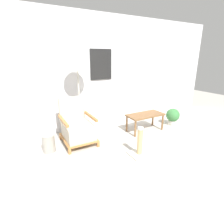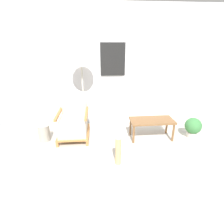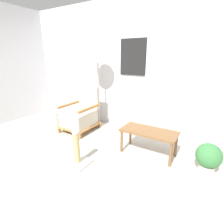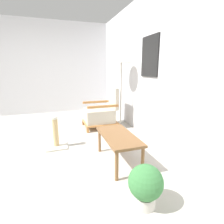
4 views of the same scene
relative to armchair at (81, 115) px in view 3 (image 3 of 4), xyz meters
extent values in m
plane|color=#B7B2A8|center=(0.52, -1.45, -0.33)|extent=(14.00, 14.00, 0.00)
cube|color=silver|center=(0.52, 0.73, 1.02)|extent=(8.00, 0.06, 2.70)
cube|color=black|center=(0.89, 0.68, 1.22)|extent=(0.56, 0.02, 0.72)
cube|color=#B2753D|center=(-0.29, -0.38, -0.28)|extent=(0.05, 0.05, 0.11)
cube|color=#B2753D|center=(0.29, -0.38, -0.28)|extent=(0.05, 0.05, 0.11)
cube|color=#B2753D|center=(-0.29, 0.31, -0.28)|extent=(0.05, 0.05, 0.11)
cube|color=#B2753D|center=(0.29, 0.31, -0.28)|extent=(0.05, 0.05, 0.11)
cube|color=#B2753D|center=(0.00, -0.04, -0.21)|extent=(0.63, 0.75, 0.03)
cube|color=#BCB29E|center=(0.00, -0.06, -0.05)|extent=(0.55, 0.65, 0.29)
cube|color=#BCB29E|center=(0.00, 0.30, 0.34)|extent=(0.55, 0.08, 0.49)
cube|color=#B2753D|center=(-0.28, -0.04, 0.22)|extent=(0.05, 0.69, 0.05)
cube|color=#B2753D|center=(0.28, -0.04, 0.22)|extent=(0.05, 0.69, 0.05)
cylinder|color=#B7B2A8|center=(0.21, 0.40, -0.32)|extent=(0.25, 0.25, 0.03)
cylinder|color=#B7B2A8|center=(0.21, 0.40, 0.41)|extent=(0.03, 0.03, 1.43)
cone|color=silver|center=(0.21, 0.40, 1.26)|extent=(0.49, 0.49, 0.26)
cube|color=brown|center=(1.63, -0.19, 0.07)|extent=(0.90, 0.43, 0.04)
cylinder|color=brown|center=(1.22, -0.36, -0.14)|extent=(0.04, 0.04, 0.39)
cylinder|color=brown|center=(2.04, -0.36, -0.14)|extent=(0.04, 0.04, 0.39)
cylinder|color=brown|center=(1.22, -0.01, -0.14)|extent=(0.04, 0.04, 0.39)
cylinder|color=brown|center=(2.04, -0.01, -0.14)|extent=(0.04, 0.04, 0.39)
cylinder|color=#9E998E|center=(-0.60, -0.10, -0.16)|extent=(0.23, 0.23, 0.34)
cylinder|color=beige|center=(2.51, -0.24, -0.27)|extent=(0.21, 0.21, 0.12)
sphere|color=#3D7F42|center=(2.51, -0.24, -0.06)|extent=(0.34, 0.34, 0.34)
cube|color=beige|center=(0.82, -1.03, -0.31)|extent=(0.35, 0.35, 0.03)
cylinder|color=tan|center=(0.82, -1.03, -0.06)|extent=(0.09, 0.09, 0.48)
cylinder|color=beige|center=(0.82, -1.03, 0.20)|extent=(0.11, 0.11, 0.04)
camera|label=1|loc=(-0.98, -3.27, 1.40)|focal=28.00mm
camera|label=2|loc=(0.52, -3.40, 1.56)|focal=28.00mm
camera|label=3|loc=(2.47, -2.72, 1.24)|focal=28.00mm
camera|label=4|loc=(3.80, -1.02, 1.00)|focal=28.00mm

